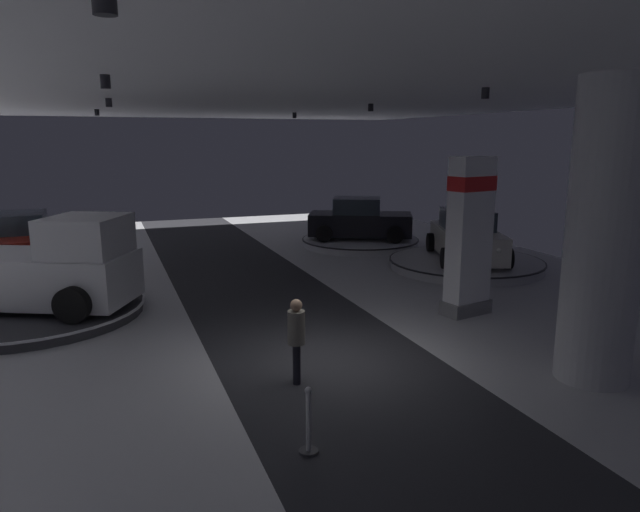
# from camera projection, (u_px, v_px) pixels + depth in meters

# --- Properties ---
(ground) EXTENTS (24.00, 44.00, 0.06)m
(ground) POSITION_uv_depth(u_px,v_px,m) (326.00, 362.00, 11.65)
(ground) COLOR silver
(ceiling_with_spotlights) EXTENTS (24.00, 44.00, 0.39)m
(ceiling_with_spotlights) POSITION_uv_depth(u_px,v_px,m) (327.00, 76.00, 10.53)
(ceiling_with_spotlights) COLOR silver
(column_right) EXTENTS (1.33, 1.33, 5.50)m
(column_right) POSITION_uv_depth(u_px,v_px,m) (605.00, 234.00, 10.26)
(column_right) COLOR silver
(column_right) RESTS_ON ground
(brand_sign_pylon) EXTENTS (1.37, 0.89, 3.99)m
(brand_sign_pylon) POSITION_uv_depth(u_px,v_px,m) (469.00, 234.00, 14.37)
(brand_sign_pylon) COLOR slate
(brand_sign_pylon) RESTS_ON ground
(display_platform_mid_left) EXTENTS (5.68, 5.68, 0.27)m
(display_platform_mid_left) POSITION_uv_depth(u_px,v_px,m) (28.00, 310.00, 14.53)
(display_platform_mid_left) COLOR #333338
(display_platform_mid_left) RESTS_ON ground
(pickup_truck_mid_left) EXTENTS (5.68, 4.38, 2.30)m
(pickup_truck_mid_left) POSITION_uv_depth(u_px,v_px,m) (36.00, 270.00, 14.29)
(pickup_truck_mid_left) COLOR silver
(pickup_truck_mid_left) RESTS_ON display_platform_mid_left
(display_platform_far_right) EXTENTS (4.87, 4.87, 0.30)m
(display_platform_far_right) POSITION_uv_depth(u_px,v_px,m) (360.00, 242.00, 24.10)
(display_platform_far_right) COLOR silver
(display_platform_far_right) RESTS_ON ground
(display_car_far_right) EXTENTS (4.56, 3.57, 1.71)m
(display_car_far_right) POSITION_uv_depth(u_px,v_px,m) (360.00, 220.00, 23.92)
(display_car_far_right) COLOR black
(display_car_far_right) RESTS_ON display_platform_far_right
(display_platform_mid_right) EXTENTS (5.27, 5.27, 0.32)m
(display_platform_mid_right) POSITION_uv_depth(u_px,v_px,m) (466.00, 263.00, 19.86)
(display_platform_mid_right) COLOR #B7B7BC
(display_platform_mid_right) RESTS_ON ground
(display_car_mid_right) EXTENTS (3.37, 4.57, 1.71)m
(display_car_mid_right) POSITION_uv_depth(u_px,v_px,m) (467.00, 237.00, 19.71)
(display_car_mid_right) COLOR silver
(display_car_mid_right) RESTS_ON display_platform_mid_right
(display_platform_far_left) EXTENTS (4.50, 4.50, 0.30)m
(display_platform_far_left) POSITION_uv_depth(u_px,v_px,m) (24.00, 268.00, 19.21)
(display_platform_far_left) COLOR silver
(display_platform_far_left) RESTS_ON ground
(display_car_far_left) EXTENTS (2.25, 4.26, 1.71)m
(display_car_far_left) POSITION_uv_depth(u_px,v_px,m) (21.00, 241.00, 19.05)
(display_car_far_left) COLOR maroon
(display_car_far_left) RESTS_ON display_platform_far_left
(visitor_walking_near) EXTENTS (0.32, 0.32, 1.59)m
(visitor_walking_near) POSITION_uv_depth(u_px,v_px,m) (296.00, 336.00, 10.44)
(visitor_walking_near) COLOR black
(visitor_walking_near) RESTS_ON ground
(stanchion_a) EXTENTS (0.28, 0.28, 1.01)m
(stanchion_a) POSITION_uv_depth(u_px,v_px,m) (308.00, 429.00, 8.17)
(stanchion_a) COLOR #333338
(stanchion_a) RESTS_ON ground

